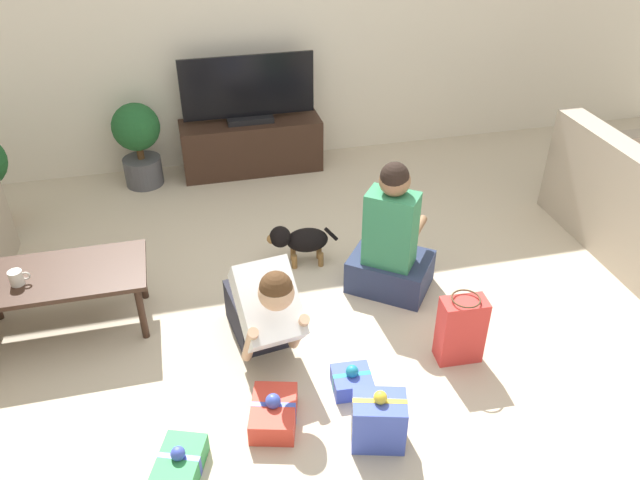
# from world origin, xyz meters

# --- Properties ---
(ground_plane) EXTENTS (16.00, 16.00, 0.00)m
(ground_plane) POSITION_xyz_m (0.00, 0.00, 0.00)
(ground_plane) COLOR beige
(wall_back) EXTENTS (8.40, 0.06, 2.60)m
(wall_back) POSITION_xyz_m (0.00, 2.63, 1.30)
(wall_back) COLOR silver
(wall_back) RESTS_ON ground_plane
(coffee_table) EXTENTS (1.03, 0.52, 0.42)m
(coffee_table) POSITION_xyz_m (-1.60, 0.46, 0.37)
(coffee_table) COLOR #382319
(coffee_table) RESTS_ON ground_plane
(tv_console) EXTENTS (1.24, 0.39, 0.47)m
(tv_console) POSITION_xyz_m (-0.16, 2.36, 0.24)
(tv_console) COLOR #382319
(tv_console) RESTS_ON ground_plane
(tv) EXTENTS (1.15, 0.20, 0.59)m
(tv) POSITION_xyz_m (-0.16, 2.36, 0.73)
(tv) COLOR black
(tv) RESTS_ON tv_console
(potted_plant_back_left) EXTENTS (0.40, 0.40, 0.74)m
(potted_plant_back_left) POSITION_xyz_m (-1.13, 2.31, 0.42)
(potted_plant_back_left) COLOR #4C4C51
(potted_plant_back_left) RESTS_ON ground_plane
(person_kneeling) EXTENTS (0.42, 0.78, 0.75)m
(person_kneeling) POSITION_xyz_m (-0.44, -0.03, 0.33)
(person_kneeling) COLOR #23232D
(person_kneeling) RESTS_ON ground_plane
(person_sitting) EXTENTS (0.66, 0.63, 0.97)m
(person_sitting) POSITION_xyz_m (0.47, 0.37, 0.35)
(person_sitting) COLOR #283351
(person_sitting) RESTS_ON ground_plane
(dog) EXTENTS (0.51, 0.19, 0.32)m
(dog) POSITION_xyz_m (-0.06, 0.80, 0.20)
(dog) COLOR black
(dog) RESTS_ON ground_plane
(gift_box_a) EXTENTS (0.23, 0.22, 0.17)m
(gift_box_a) POSITION_xyz_m (-0.03, -0.46, 0.06)
(gift_box_a) COLOR #3D51BC
(gift_box_a) RESTS_ON ground_plane
(gift_box_b) EXTENTS (0.30, 0.36, 0.17)m
(gift_box_b) POSITION_xyz_m (-0.99, -0.78, 0.06)
(gift_box_b) COLOR #2D934C
(gift_box_b) RESTS_ON ground_plane
(gift_box_c) EXTENTS (0.31, 0.37, 0.20)m
(gift_box_c) POSITION_xyz_m (-0.50, -0.59, 0.07)
(gift_box_c) COLOR red
(gift_box_c) RESTS_ON ground_plane
(gift_box_d) EXTENTS (0.31, 0.26, 0.35)m
(gift_box_d) POSITION_xyz_m (-0.00, -0.83, 0.15)
(gift_box_d) COLOR #3D51BC
(gift_box_d) RESTS_ON ground_plane
(gift_bag_a) EXTENTS (0.27, 0.18, 0.45)m
(gift_bag_a) POSITION_xyz_m (0.65, -0.36, 0.22)
(gift_bag_a) COLOR red
(gift_bag_a) RESTS_ON ground_plane
(mug) EXTENTS (0.12, 0.08, 0.09)m
(mug) POSITION_xyz_m (-1.81, 0.41, 0.46)
(mug) COLOR silver
(mug) RESTS_ON coffee_table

